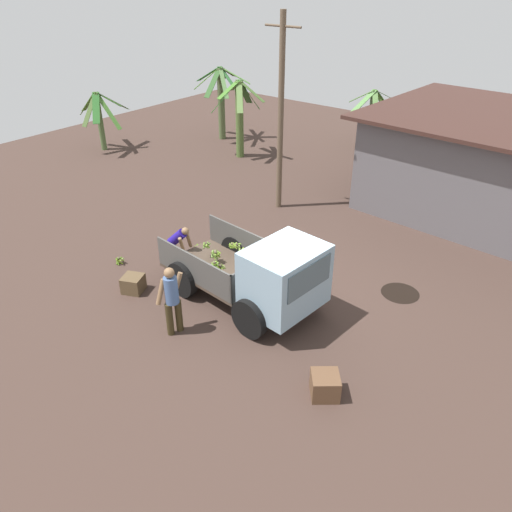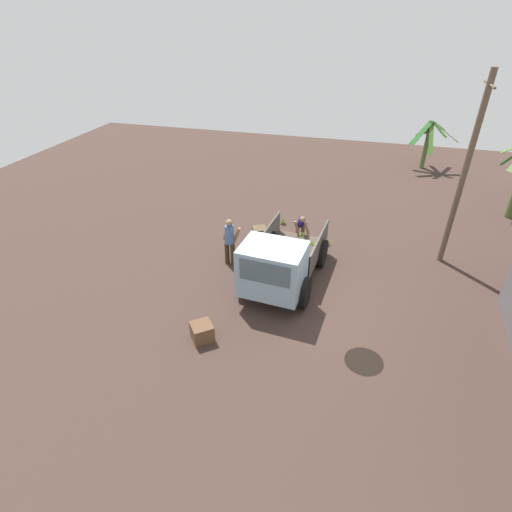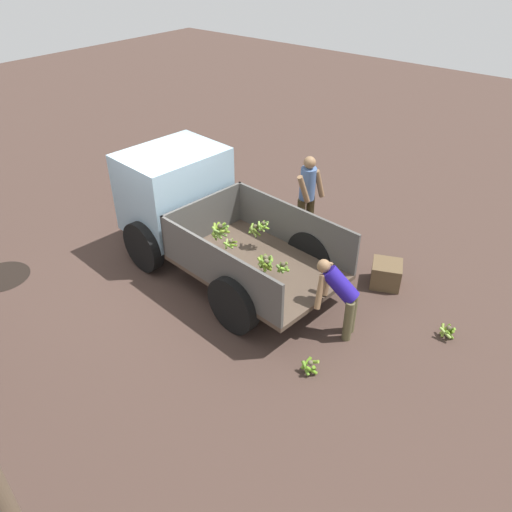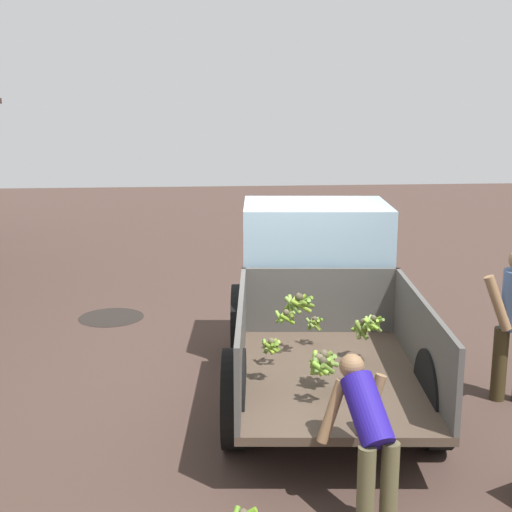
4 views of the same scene
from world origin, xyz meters
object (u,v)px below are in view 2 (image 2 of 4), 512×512
Objects in this scene: utility_pole at (464,174)px; banana_bunch_on_ground_0 at (283,221)px; person_worker_loading at (301,226)px; wooden_crate_1 at (202,332)px; cargo_truck at (277,266)px; person_foreground_visitor at (230,240)px; wooden_crate_0 at (259,233)px; banana_bunch_on_ground_1 at (326,242)px.

utility_pole is 24.43× the size of banana_bunch_on_ground_0.
person_worker_loading reaches higher than wooden_crate_1.
person_foreground_visitor is at bearing -117.90° from cargo_truck.
banana_bunch_on_ground_0 is at bearing 155.39° from wooden_crate_0.
utility_pole is 4.93× the size of person_worker_loading.
banana_bunch_on_ground_1 is 2.58m from wooden_crate_0.
utility_pole reaches higher than person_worker_loading.
cargo_truck reaches higher than wooden_crate_0.
wooden_crate_0 is (1.38, -0.63, 0.10)m from banana_bunch_on_ground_0.
wooden_crate_0 reaches higher than banana_bunch_on_ground_0.
banana_bunch_on_ground_1 is at bearing 84.71° from person_worker_loading.
person_worker_loading is (0.18, -4.98, -2.45)m from utility_pole.
cargo_truck is 3.00m from wooden_crate_1.
banana_bunch_on_ground_1 is at bearing -89.75° from utility_pole.
person_worker_loading is 4.82× the size of banana_bunch_on_ground_1.
cargo_truck is 2.29m from person_foreground_visitor.
banana_bunch_on_ground_0 is at bearing 174.76° from wooden_crate_1.
cargo_truck is 3.30m from person_worker_loading.
cargo_truck is at bearing -17.62° from person_worker_loading.
person_worker_loading is (-3.28, 0.16, -0.29)m from cargo_truck.
person_worker_loading reaches higher than wooden_crate_0.
person_foreground_visitor is 1.35× the size of person_worker_loading.
wooden_crate_1 reaches higher than banana_bunch_on_ground_0.
utility_pole is at bearing 128.93° from cargo_truck.
cargo_truck is at bearing -107.81° from person_foreground_visitor.
wooden_crate_1 is at bearing -0.27° from wooden_crate_0.
wooden_crate_0 is (0.16, -6.58, -2.97)m from utility_pole.
cargo_truck reaches higher than person_worker_loading.
person_foreground_visitor is at bearing -13.38° from wooden_crate_0.
utility_pole is 7.74m from person_foreground_visitor.
banana_bunch_on_ground_1 is (-3.44, 1.14, -0.91)m from cargo_truck.
person_foreground_visitor is (2.22, -7.06, -2.24)m from utility_pole.
person_worker_loading is 2.33× the size of wooden_crate_1.
cargo_truck is at bearing -56.05° from utility_pole.
cargo_truck is 3.69m from wooden_crate_0.
person_foreground_visitor is at bearing -60.51° from person_worker_loading.
cargo_truck is at bearing 23.54° from wooden_crate_0.
wooden_crate_0 is at bearing 1.69° from person_foreground_visitor.
banana_bunch_on_ground_1 is at bearing -39.23° from person_foreground_visitor.
person_foreground_visitor is at bearing -54.31° from banana_bunch_on_ground_1.
banana_bunch_on_ground_1 is at bearing 57.58° from banana_bunch_on_ground_0.
wooden_crate_0 is at bearing -88.57° from utility_pole.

